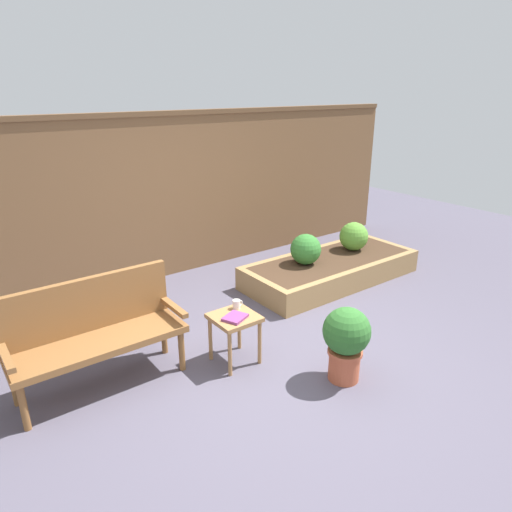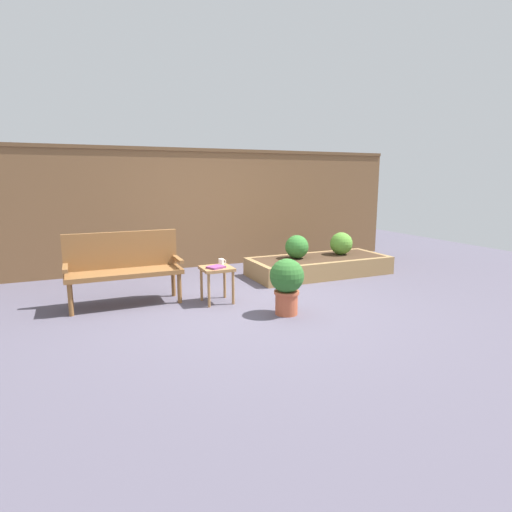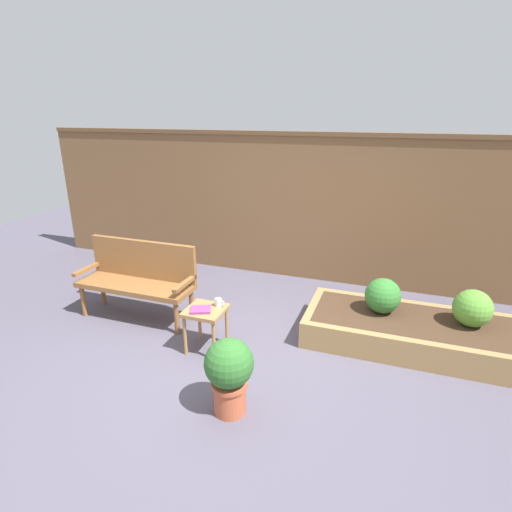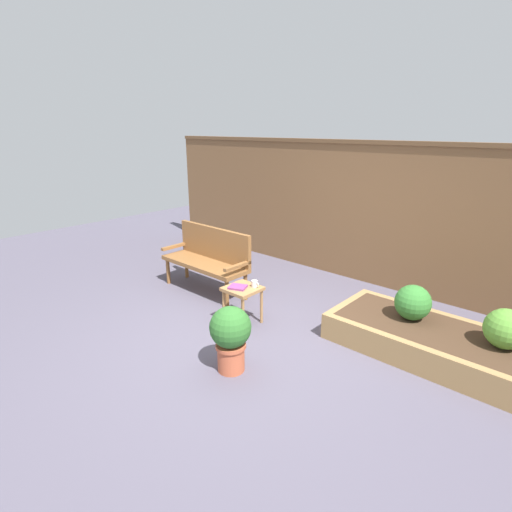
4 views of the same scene
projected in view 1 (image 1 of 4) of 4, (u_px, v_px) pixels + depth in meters
The scene contains 10 objects.
ground_plane at pixel (279, 361), 4.36m from camera, with size 14.00×14.00×0.00m, color #514C5B.
fence_back at pixel (153, 198), 5.94m from camera, with size 8.40×0.14×2.16m.
garden_bench at pixel (94, 326), 3.89m from camera, with size 1.44×0.48×0.94m.
side_table at pixel (234, 324), 4.23m from camera, with size 0.40×0.40×0.48m.
cup_on_table at pixel (237, 304), 4.32m from camera, with size 0.11×0.07×0.08m.
book_on_table at pixel (235, 317), 4.14m from camera, with size 0.20×0.17×0.03m, color #7F3875.
potted_boxwood at pixel (346, 339), 3.97m from camera, with size 0.42×0.42×0.69m.
raised_planter_bed at pixel (331, 269), 6.14m from camera, with size 2.40×1.00×0.30m.
shrub_near_bench at pixel (306, 249), 5.86m from camera, with size 0.39×0.39×0.39m.
shrub_far_corner at pixel (354, 236), 6.36m from camera, with size 0.39×0.39×0.39m.
Camera 1 is at (-2.42, -2.87, 2.45)m, focal length 32.35 mm.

